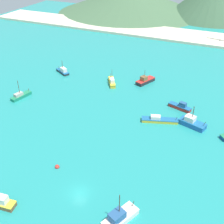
% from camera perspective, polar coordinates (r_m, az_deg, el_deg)
% --- Properties ---
extents(ground, '(260.00, 280.00, 0.50)m').
position_cam_1_polar(ground, '(83.28, 3.76, -1.99)').
color(ground, teal).
extents(fishing_boat_0, '(5.71, 7.83, 5.80)m').
position_cam_1_polar(fishing_boat_0, '(103.65, -0.01, 6.13)').
color(fishing_boat_0, gold).
rests_on(fishing_boat_0, ground).
extents(fishing_boat_2, '(7.23, 5.21, 5.21)m').
position_cam_1_polar(fishing_boat_2, '(114.16, -9.91, 8.16)').
color(fishing_boat_2, '#232328').
rests_on(fishing_boat_2, ground).
extents(fishing_boat_4, '(5.61, 8.41, 5.38)m').
position_cam_1_polar(fishing_boat_4, '(105.25, 6.70, 6.34)').
color(fishing_boat_4, '#232328').
rests_on(fishing_boat_4, ground).
extents(fishing_boat_5, '(7.55, 3.77, 2.59)m').
position_cam_1_polar(fishing_boat_5, '(90.82, 13.65, 1.06)').
color(fishing_boat_5, red).
rests_on(fishing_boat_5, ground).
extents(fishing_boat_6, '(10.76, 5.49, 1.97)m').
position_cam_1_polar(fishing_boat_6, '(83.52, 9.50, -1.55)').
color(fishing_boat_6, gold).
rests_on(fishing_boat_6, ground).
extents(fishing_boat_7, '(8.13, 5.13, 6.33)m').
position_cam_1_polar(fishing_boat_7, '(83.61, 15.87, -2.07)').
color(fishing_boat_7, '#1E5BA8').
rests_on(fishing_boat_7, ground).
extents(fishing_boat_8, '(5.62, 8.11, 7.21)m').
position_cam_1_polar(fishing_boat_8, '(57.08, 1.52, -20.50)').
color(fishing_boat_8, silver).
rests_on(fishing_boat_8, ground).
extents(fishing_boat_9, '(7.33, 3.09, 5.88)m').
position_cam_1_polar(fishing_boat_9, '(63.65, -21.79, -16.50)').
color(fishing_boat_9, brown).
rests_on(fishing_boat_9, ground).
extents(fishing_boat_11, '(3.53, 7.72, 6.36)m').
position_cam_1_polar(fishing_boat_11, '(99.45, -17.99, 3.16)').
color(fishing_boat_11, '#198466').
rests_on(fishing_boat_11, ground).
extents(buoy_0, '(1.10, 1.10, 1.10)m').
position_cam_1_polar(buoy_0, '(68.76, -11.03, -10.83)').
color(buoy_0, red).
rests_on(buoy_0, ground).
extents(beach_strip, '(247.00, 23.20, 1.20)m').
position_cam_1_polar(beach_strip, '(160.83, 15.55, 14.48)').
color(beach_strip, beige).
rests_on(beach_strip, ground).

